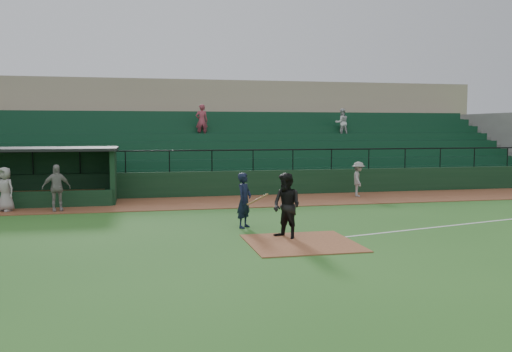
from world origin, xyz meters
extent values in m
plane|color=#265A1D|center=(0.00, 0.00, 0.00)|extent=(90.00, 90.00, 0.00)
cube|color=brown|center=(0.00, 8.00, 0.01)|extent=(40.00, 4.00, 0.03)
cube|color=brown|center=(0.00, -1.00, 0.01)|extent=(3.00, 3.00, 0.03)
cube|color=white|center=(8.00, 1.20, 0.01)|extent=(17.49, 4.44, 0.01)
cube|color=black|center=(0.00, 10.20, 0.60)|extent=(36.00, 0.35, 1.20)
cylinder|color=black|center=(0.00, 10.20, 2.20)|extent=(36.00, 0.06, 0.06)
cube|color=slate|center=(0.00, 15.10, 1.80)|extent=(36.00, 9.00, 3.60)
cube|color=#103D25|center=(0.00, 14.60, 2.25)|extent=(34.56, 8.00, 4.05)
cube|color=slate|center=(18.00, 15.15, 2.10)|extent=(0.35, 9.50, 4.20)
cube|color=tan|center=(0.00, 21.60, 3.20)|extent=(38.00, 3.00, 6.40)
cube|color=slate|center=(0.00, 19.60, 3.70)|extent=(36.00, 2.00, 0.20)
imported|color=silver|center=(7.75, 15.90, 3.56)|extent=(0.84, 0.66, 1.73)
imported|color=#9A3846|center=(-0.79, 15.90, 3.66)|extent=(0.70, 0.46, 1.91)
cube|color=black|center=(-9.75, 10.40, 1.15)|extent=(8.50, 0.20, 2.30)
cube|color=black|center=(-5.50, 9.10, 1.15)|extent=(0.20, 2.60, 2.30)
cube|color=black|center=(-9.75, 9.10, 2.36)|extent=(8.90, 3.20, 0.12)
cube|color=olive|center=(-9.75, 10.00, 0.25)|extent=(7.65, 0.40, 0.50)
cube|color=black|center=(-9.75, 7.75, 0.35)|extent=(8.50, 0.12, 0.70)
imported|color=black|center=(-1.10, 1.77, 0.90)|extent=(0.74, 0.78, 1.80)
cylinder|color=olive|center=(-0.70, 1.57, 0.95)|extent=(0.79, 0.34, 0.35)
imported|color=black|center=(-0.24, -0.26, 0.97)|extent=(1.12, 1.19, 1.94)
imported|color=gray|center=(5.70, 8.43, 0.85)|extent=(0.91, 1.20, 1.65)
imported|color=gray|center=(-7.57, 6.72, 0.94)|extent=(1.14, 0.69, 1.81)
imported|color=gray|center=(-9.50, 7.06, 0.89)|extent=(1.00, 0.91, 1.72)
camera|label=1|loc=(-4.53, -15.56, 3.24)|focal=38.38mm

